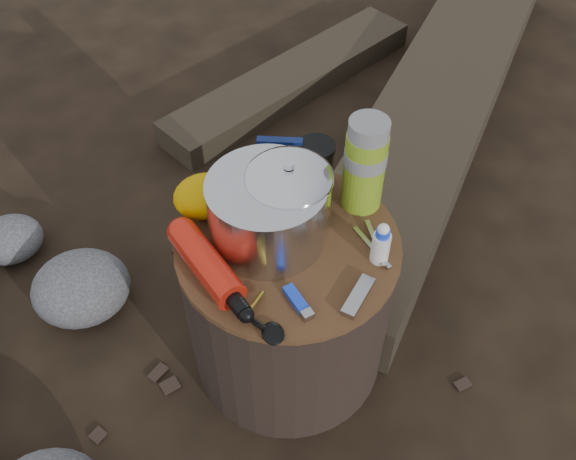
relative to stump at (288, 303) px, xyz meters
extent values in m
plane|color=black|center=(0.00, 0.00, -0.22)|extent=(60.00, 60.00, 0.00)
cylinder|color=black|center=(0.00, 0.00, 0.00)|extent=(0.48, 0.48, 0.44)
cube|color=#31281E|center=(0.76, 0.77, -0.13)|extent=(1.59, 1.80, 0.17)
cube|color=#31281E|center=(0.31, 1.10, -0.17)|extent=(1.08, 0.71, 0.09)
cylinder|color=silver|center=(-0.04, 0.03, 0.29)|extent=(0.25, 0.25, 0.15)
cylinder|color=silver|center=(0.01, 0.04, 0.31)|extent=(0.18, 0.18, 0.18)
cylinder|color=#80A61F|center=(0.19, 0.07, 0.33)|extent=(0.09, 0.09, 0.22)
cylinder|color=black|center=(0.10, 0.15, 0.28)|extent=(0.08, 0.08, 0.12)
ellipsoid|color=#DB9C00|center=(-0.15, 0.14, 0.27)|extent=(0.14, 0.11, 0.09)
cube|color=#0B1A52|center=(0.03, 0.18, 0.28)|extent=(0.10, 0.05, 0.13)
cube|color=blue|center=(-0.02, -0.15, 0.23)|extent=(0.04, 0.09, 0.02)
cube|color=#A8A8AC|center=(0.09, -0.17, 0.23)|extent=(0.09, 0.09, 0.01)
cylinder|color=white|center=(0.17, -0.09, 0.26)|extent=(0.04, 0.04, 0.09)
camera|label=1|loc=(-0.23, -0.84, 1.24)|focal=39.60mm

